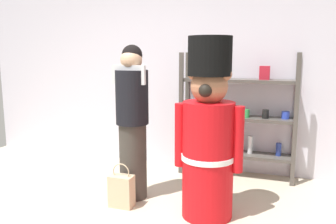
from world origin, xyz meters
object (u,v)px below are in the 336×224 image
object	(u,v)px
shopping_bag	(122,191)
teddy_bear_guard	(208,136)
person_shopper	(132,120)
merchandise_shelf	(237,116)

from	to	relation	value
shopping_bag	teddy_bear_guard	bearing A→B (deg)	6.40
person_shopper	teddy_bear_guard	bearing A→B (deg)	-10.99
teddy_bear_guard	merchandise_shelf	bearing A→B (deg)	85.86
teddy_bear_guard	person_shopper	size ratio (longest dim) A/B	1.04
teddy_bear_guard	person_shopper	xyz separation A→B (m)	(-0.87, 0.17, 0.07)
person_shopper	merchandise_shelf	bearing A→B (deg)	48.42
shopping_bag	merchandise_shelf	bearing A→B (deg)	54.26
teddy_bear_guard	shopping_bag	xyz separation A→B (m)	(-0.89, -0.10, -0.63)
merchandise_shelf	person_shopper	bearing A→B (deg)	-131.58
shopping_bag	person_shopper	bearing A→B (deg)	87.58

